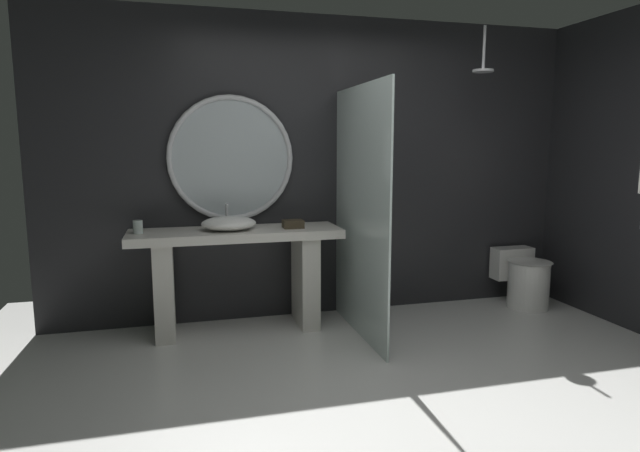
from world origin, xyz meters
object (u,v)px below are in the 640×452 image
round_wall_mirror (231,159)px  waste_bin (372,309)px  vessel_sink (229,223)px  tissue_box (293,224)px  toilet (524,279)px  tumbler_cup (138,227)px  rain_shower_head (483,65)px

round_wall_mirror → waste_bin: round_wall_mirror is taller
vessel_sink → round_wall_mirror: (0.06, 0.26, 0.50)m
tissue_box → toilet: size_ratio=0.29×
tumbler_cup → round_wall_mirror: round_wall_mirror is taller
vessel_sink → tumbler_cup: (-0.69, 0.01, -0.00)m
tumbler_cup → toilet: (3.43, -0.03, -0.62)m
round_wall_mirror → rain_shower_head: 2.27m
vessel_sink → rain_shower_head: size_ratio=1.14×
rain_shower_head → vessel_sink: bearing=177.9°
tissue_box → toilet: tissue_box is taller
vessel_sink → toilet: size_ratio=0.76×
vessel_sink → tissue_box: bearing=-2.3°
rain_shower_head → toilet: bearing=6.3°
vessel_sink → round_wall_mirror: round_wall_mirror is taller
tumbler_cup → vessel_sink: bearing=-1.2°
vessel_sink → waste_bin: size_ratio=1.43×
tumbler_cup → waste_bin: tumbler_cup is taller
vessel_sink → tissue_box: vessel_sink is taller
vessel_sink → tissue_box: 0.52m
vessel_sink → round_wall_mirror: 0.57m
tumbler_cup → tissue_box: (1.21, -0.04, -0.02)m
vessel_sink → round_wall_mirror: size_ratio=0.42×
round_wall_mirror → tissue_box: bearing=-31.5°
tissue_box → round_wall_mirror: 0.75m
vessel_sink → waste_bin: bearing=-10.4°
round_wall_mirror → toilet: round_wall_mirror is taller
tissue_box → rain_shower_head: 2.10m
vessel_sink → rain_shower_head: (2.16, -0.08, 1.29)m
round_wall_mirror → rain_shower_head: rain_shower_head is taller
tumbler_cup → toilet: 3.48m
tumbler_cup → tissue_box: 1.21m
vessel_sink → waste_bin: 1.38m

